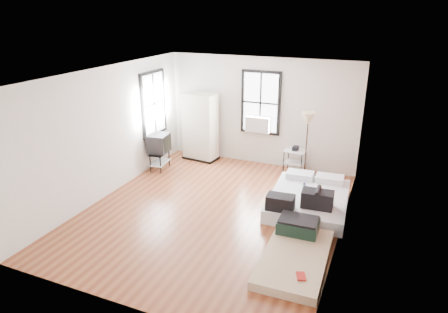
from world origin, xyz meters
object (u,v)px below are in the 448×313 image
at_px(wardrobe, 200,127).
at_px(side_table, 295,155).
at_px(mattress_bare, 296,250).
at_px(tv_stand, 159,144).
at_px(mattress_main, 308,199).
at_px(floor_lamp, 308,122).

height_order(wardrobe, side_table, wardrobe).
xyz_separation_m(mattress_bare, side_table, (-0.90, 3.61, 0.34)).
bearing_deg(side_table, mattress_bare, -76.03).
bearing_deg(tv_stand, mattress_main, -16.22).
bearing_deg(side_table, mattress_main, -67.77).
bearing_deg(mattress_bare, mattress_main, 93.80).
distance_m(side_table, tv_stand, 3.45).
distance_m(mattress_main, mattress_bare, 1.85).
relative_size(mattress_main, side_table, 3.18).
height_order(mattress_bare, tv_stand, tv_stand).
distance_m(side_table, floor_lamp, 0.94).
bearing_deg(wardrobe, mattress_main, -21.07).
bearing_deg(wardrobe, side_table, 7.51).
xyz_separation_m(mattress_main, mattress_bare, (0.18, -1.84, -0.06)).
bearing_deg(mattress_main, mattress_bare, -87.90).
bearing_deg(mattress_bare, side_table, 102.32).
bearing_deg(mattress_main, wardrobe, 149.62).
bearing_deg(mattress_main, side_table, 108.88).
xyz_separation_m(mattress_main, wardrobe, (-3.32, 1.70, 0.72)).
bearing_deg(tv_stand, side_table, 12.18).
xyz_separation_m(side_table, tv_stand, (-3.24, -1.16, 0.21)).
xyz_separation_m(mattress_bare, wardrobe, (-3.50, 3.54, 0.78)).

